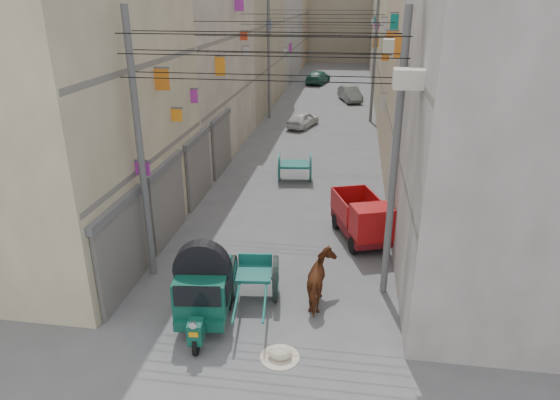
% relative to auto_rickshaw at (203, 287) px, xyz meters
% --- Properties ---
extents(building_row_left, '(8.00, 62.00, 14.00)m').
position_rel_auto_rickshaw_xyz_m(building_row_left, '(-6.77, 30.36, 5.39)').
color(building_row_left, '#C3B794').
rests_on(building_row_left, ground).
extents(building_row_right, '(8.00, 62.00, 14.00)m').
position_rel_auto_rickshaw_xyz_m(building_row_right, '(9.22, 30.36, 5.39)').
color(building_row_right, '#A8A29D').
rests_on(building_row_right, ground).
extents(end_cap_building, '(22.00, 10.00, 13.00)m').
position_rel_auto_rickshaw_xyz_m(end_cap_building, '(1.23, 62.23, 5.43)').
color(end_cap_building, gray).
rests_on(end_cap_building, ground).
extents(shutters_left, '(0.18, 14.40, 2.88)m').
position_rel_auto_rickshaw_xyz_m(shutters_left, '(-2.69, 6.61, 0.42)').
color(shutters_left, '#45454A').
rests_on(shutters_left, ground).
extents(signboards, '(8.22, 40.52, 5.67)m').
position_rel_auto_rickshaw_xyz_m(signboards, '(1.22, 17.89, 2.36)').
color(signboards, purple).
rests_on(signboards, ground).
extents(ac_units, '(0.70, 6.55, 3.35)m').
position_rel_auto_rickshaw_xyz_m(ac_units, '(4.88, 3.90, 6.36)').
color(ac_units, beige).
rests_on(ac_units, ground).
extents(utility_poles, '(7.40, 22.20, 8.00)m').
position_rel_auto_rickshaw_xyz_m(utility_poles, '(1.23, 13.23, 2.93)').
color(utility_poles, '#525355').
rests_on(utility_poles, ground).
extents(overhead_cables, '(7.40, 22.52, 1.12)m').
position_rel_auto_rickshaw_xyz_m(overhead_cables, '(1.23, 10.63, 5.69)').
color(overhead_cables, black).
rests_on(overhead_cables, ground).
extents(auto_rickshaw, '(1.69, 2.65, 1.82)m').
position_rel_auto_rickshaw_xyz_m(auto_rickshaw, '(0.00, 0.00, 0.00)').
color(auto_rickshaw, black).
rests_on(auto_rickshaw, ground).
extents(tonga_cart, '(1.52, 3.03, 1.32)m').
position_rel_auto_rickshaw_xyz_m(tonga_cart, '(1.10, 1.31, -0.39)').
color(tonga_cart, black).
rests_on(tonga_cart, ground).
extents(mini_truck, '(2.27, 3.28, 1.69)m').
position_rel_auto_rickshaw_xyz_m(mini_truck, '(4.23, 5.30, -0.26)').
color(mini_truck, black).
rests_on(mini_truck, ground).
extents(second_cart, '(1.71, 1.55, 1.38)m').
position_rel_auto_rickshaw_xyz_m(second_cart, '(1.04, 11.41, -0.34)').
color(second_cart, '#145951').
rests_on(second_cart, ground).
extents(feed_sack, '(0.60, 0.48, 0.30)m').
position_rel_auto_rickshaw_xyz_m(feed_sack, '(2.21, -1.15, -0.92)').
color(feed_sack, beige).
rests_on(feed_sack, ground).
extents(horse, '(0.84, 1.76, 1.47)m').
position_rel_auto_rickshaw_xyz_m(horse, '(3.03, 1.31, -0.33)').
color(horse, brown).
rests_on(horse, ground).
extents(distant_car_white, '(2.20, 3.40, 1.08)m').
position_rel_auto_rickshaw_xyz_m(distant_car_white, '(0.31, 21.87, -0.53)').
color(distant_car_white, silver).
rests_on(distant_car_white, ground).
extents(distant_car_grey, '(2.28, 3.88, 1.21)m').
position_rel_auto_rickshaw_xyz_m(distant_car_grey, '(3.26, 31.29, -0.47)').
color(distant_car_grey, '#565B58').
rests_on(distant_car_grey, ground).
extents(distant_car_green, '(2.51, 4.58, 1.26)m').
position_rel_auto_rickshaw_xyz_m(distant_car_green, '(-0.11, 40.00, -0.44)').
color(distant_car_green, '#1E5945').
rests_on(distant_car_green, ground).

